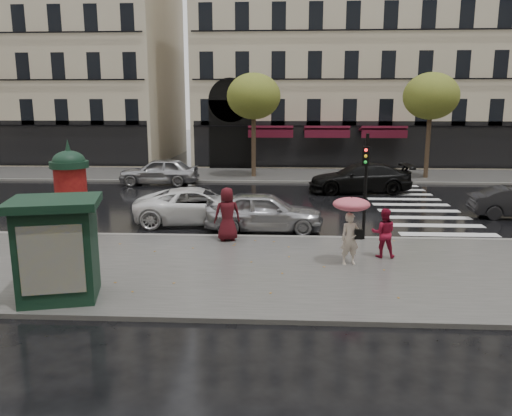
# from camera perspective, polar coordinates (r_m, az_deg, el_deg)

# --- Properties ---
(ground) EXTENTS (160.00, 160.00, 0.00)m
(ground) POSITION_cam_1_polar(r_m,az_deg,el_deg) (14.86, 3.53, -6.70)
(ground) COLOR black
(ground) RESTS_ON ground
(near_sidewalk) EXTENTS (90.00, 7.00, 0.12)m
(near_sidewalk) POSITION_cam_1_polar(r_m,az_deg,el_deg) (14.37, 3.55, -7.10)
(near_sidewalk) COLOR #474744
(near_sidewalk) RESTS_ON ground
(far_sidewalk) EXTENTS (90.00, 6.00, 0.12)m
(far_sidewalk) POSITION_cam_1_polar(r_m,az_deg,el_deg) (33.42, 3.26, 3.77)
(far_sidewalk) COLOR #474744
(far_sidewalk) RESTS_ON ground
(near_kerb) EXTENTS (90.00, 0.25, 0.14)m
(near_kerb) POSITION_cam_1_polar(r_m,az_deg,el_deg) (17.72, 3.45, -3.41)
(near_kerb) COLOR slate
(near_kerb) RESTS_ON ground
(far_kerb) EXTENTS (90.00, 0.25, 0.14)m
(far_kerb) POSITION_cam_1_polar(r_m,az_deg,el_deg) (30.45, 3.29, 3.01)
(far_kerb) COLOR slate
(far_kerb) RESTS_ON ground
(zebra_crossing) EXTENTS (3.60, 11.75, 0.01)m
(zebra_crossing) POSITION_cam_1_polar(r_m,az_deg,el_deg) (24.94, 17.27, 0.38)
(zebra_crossing) COLOR silver
(zebra_crossing) RESTS_ON ground
(bldg_far_corner) EXTENTS (26.00, 14.00, 22.90)m
(bldg_far_corner) POSITION_cam_1_polar(r_m,az_deg,el_deg) (45.02, 11.54, 19.99)
(bldg_far_corner) COLOR #B7A88C
(bldg_far_corner) RESTS_ON ground
(bldg_far_left) EXTENTS (24.00, 14.00, 22.90)m
(bldg_far_left) POSITION_cam_1_polar(r_m,az_deg,el_deg) (49.65, -24.45, 18.42)
(bldg_far_left) COLOR #B7A88C
(bldg_far_left) RESTS_ON ground
(tree_far_left) EXTENTS (3.40, 3.40, 6.64)m
(tree_far_left) POSITION_cam_1_polar(r_m,az_deg,el_deg) (32.15, -0.27, 12.61)
(tree_far_left) COLOR #38281C
(tree_far_left) RESTS_ON ground
(tree_far_right) EXTENTS (3.40, 3.40, 6.64)m
(tree_far_right) POSITION_cam_1_polar(r_m,az_deg,el_deg) (33.39, 19.37, 11.93)
(tree_far_right) COLOR #38281C
(tree_far_right) RESTS_ON ground
(woman_umbrella) EXTENTS (1.06, 1.06, 2.04)m
(woman_umbrella) POSITION_cam_1_polar(r_m,az_deg,el_deg) (14.57, 10.79, -1.27)
(woman_umbrella) COLOR beige
(woman_umbrella) RESTS_ON near_sidewalk
(woman_red) EXTENTS (0.79, 0.64, 1.52)m
(woman_red) POSITION_cam_1_polar(r_m,az_deg,el_deg) (15.63, 14.38, -2.77)
(woman_red) COLOR maroon
(woman_red) RESTS_ON near_sidewalk
(man_burgundy) EXTENTS (1.02, 0.80, 1.84)m
(man_burgundy) POSITION_cam_1_polar(r_m,az_deg,el_deg) (17.00, -3.30, -0.70)
(man_burgundy) COLOR #430D13
(man_burgundy) RESTS_ON near_sidewalk
(morris_column) EXTENTS (1.28, 1.28, 3.45)m
(morris_column) POSITION_cam_1_polar(r_m,az_deg,el_deg) (18.25, -20.38, 1.78)
(morris_column) COLOR black
(morris_column) RESTS_ON near_sidewalk
(traffic_light) EXTENTS (0.26, 0.36, 3.63)m
(traffic_light) POSITION_cam_1_polar(r_m,az_deg,el_deg) (17.23, 12.42, 3.55)
(traffic_light) COLOR black
(traffic_light) RESTS_ON near_sidewalk
(newsstand) EXTENTS (2.37, 2.14, 2.44)m
(newsstand) POSITION_cam_1_polar(r_m,az_deg,el_deg) (12.74, -21.75, -4.25)
(newsstand) COLOR black
(newsstand) RESTS_ON near_sidewalk
(car_silver) EXTENTS (4.44, 1.81, 1.51)m
(car_silver) POSITION_cam_1_polar(r_m,az_deg,el_deg) (18.73, 0.92, -0.40)
(car_silver) COLOR #A2A3A7
(car_silver) RESTS_ON ground
(car_white) EXTENTS (5.34, 2.89, 1.42)m
(car_white) POSITION_cam_1_polar(r_m,az_deg,el_deg) (20.12, -6.50, 0.25)
(car_white) COLOR white
(car_white) RESTS_ON ground
(car_black) EXTENTS (5.63, 2.65, 1.59)m
(car_black) POSITION_cam_1_polar(r_m,az_deg,el_deg) (27.56, 11.77, 3.37)
(car_black) COLOR black
(car_black) RESTS_ON ground
(car_far_silver) EXTENTS (4.70, 1.97, 1.59)m
(car_far_silver) POSITION_cam_1_polar(r_m,az_deg,el_deg) (30.25, -11.03, 4.13)
(car_far_silver) COLOR #9FA0A4
(car_far_silver) RESTS_ON ground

